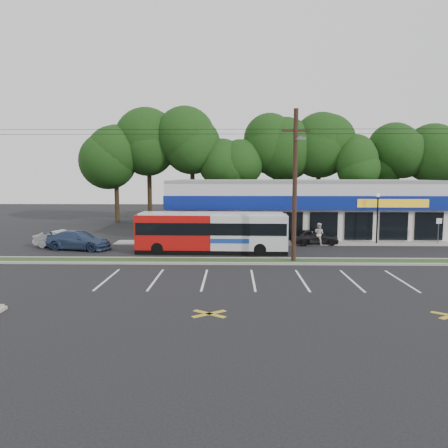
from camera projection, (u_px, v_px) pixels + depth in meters
The scene contains 16 objects.
ground at pixel (249, 265), 28.04m from camera, with size 120.00×120.00×0.00m, color black.
grass_strip at pixel (248, 261), 29.03m from camera, with size 40.00×1.60×0.12m, color #233E19.
curb_south at pixel (249, 264), 28.18m from camera, with size 40.00×0.25×0.14m, color #9E9E93.
curb_north at pixel (248, 259), 29.87m from camera, with size 40.00×0.25×0.14m, color #9E9E93.
sidewalk at pixel (304, 243), 36.87m from camera, with size 32.00×2.20×0.10m, color #9E9E93.
strip_mall at pixel (298, 207), 43.45m from camera, with size 25.00×12.55×5.30m.
utility_pole at pixel (292, 180), 28.30m from camera, with size 50.00×2.77×10.00m.
lamp_post at pixel (377, 213), 36.26m from camera, with size 0.30×0.30×4.25m.
sign_post at pixel (439, 226), 36.05m from camera, with size 0.45×0.10×2.23m.
tree_line at pixel (275, 153), 52.86m from camera, with size 46.76×6.76×11.83m.
metrobus at pixel (212, 232), 32.39m from camera, with size 11.23×2.72×3.00m.
car_dark at pixel (314, 237), 36.20m from camera, with size 1.58×3.92×1.34m, color black.
car_silver at pixel (61, 239), 34.82m from camera, with size 1.45×4.16×1.37m, color #AAABB2.
car_blue at pixel (79, 240), 33.88m from camera, with size 2.07×5.09×1.48m, color navy.
pedestrian_a at pixel (271, 237), 34.55m from camera, with size 0.65×0.43×1.78m, color silver.
pedestrian_b at pixel (319, 234), 35.78m from camera, with size 0.91×0.71×1.87m, color beige.
Camera 1 is at (-1.02, -27.60, 5.73)m, focal length 35.00 mm.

